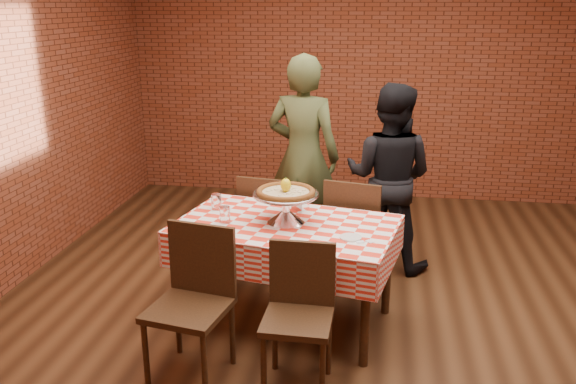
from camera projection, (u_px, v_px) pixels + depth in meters
The scene contains 19 objects.
ground at pixel (352, 318), 4.40m from camera, with size 6.00×6.00×0.00m, color black.
back_wall at pixel (370, 73), 6.79m from camera, with size 5.50×5.50×0.00m, color maroon.
table at pixel (286, 273), 4.25m from camera, with size 1.47×0.88×0.75m, color #3E2612.
tablecloth at pixel (286, 240), 4.17m from camera, with size 1.51×0.92×0.25m, color red, non-canonical shape.
pizza_stand at pixel (286, 208), 4.13m from camera, with size 0.47×0.47×0.21m, color silver, non-canonical shape.
pizza at pixel (286, 193), 4.09m from camera, with size 0.40×0.40×0.03m, color beige.
lemon at pixel (286, 185), 4.08m from camera, with size 0.07×0.07×0.09m, color yellow.
water_glass_left at pixel (225, 215), 4.13m from camera, with size 0.07×0.07×0.12m, color white.
water_glass_right at pixel (216, 202), 4.39m from camera, with size 0.07×0.07×0.12m, color white.
side_plate at pixel (351, 237), 3.87m from camera, with size 0.14×0.14×0.01m, color white.
sweetener_packet_a at pixel (360, 242), 3.80m from camera, with size 0.05×0.04×0.01m, color white.
sweetener_packet_b at pixel (370, 242), 3.81m from camera, with size 0.05×0.04×0.01m, color white.
condiment_caddy at pixel (300, 200), 4.39m from camera, with size 0.10×0.08×0.15m, color silver.
chair_near_left at pixel (188, 307), 3.59m from camera, with size 0.45×0.45×0.93m, color #3E2612, non-canonical shape.
chair_near_right at pixel (297, 323), 3.47m from camera, with size 0.40×0.40×0.88m, color #3E2612, non-canonical shape.
chair_far_left at pixel (269, 223), 5.02m from camera, with size 0.41×0.41×0.89m, color #3E2612, non-canonical shape.
chair_far_right at pixel (357, 231), 4.79m from camera, with size 0.44×0.44×0.93m, color #3E2612, non-canonical shape.
diner_olive at pixel (303, 157), 5.32m from camera, with size 0.66×0.43×1.81m, color #404927.
diner_black at pixel (389, 177), 5.07m from camera, with size 0.78×0.61×1.60m, color black.
Camera 1 is at (0.13, -3.94, 2.21)m, focal length 37.25 mm.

